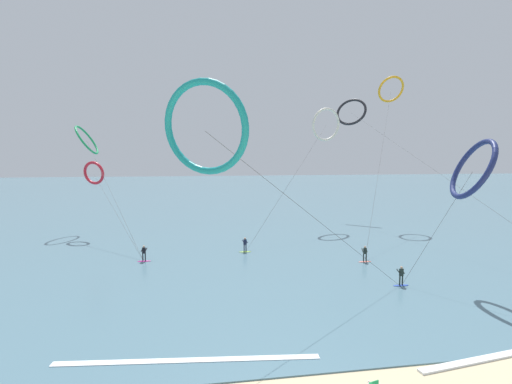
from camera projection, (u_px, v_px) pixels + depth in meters
sea_water at (211, 193)px, 117.96m from camera, size 400.00×200.00×0.08m
surfer_coral at (365, 255)px, 40.62m from camera, size 1.40×0.61×1.70m
surfer_lime at (245, 246)px, 44.82m from camera, size 1.40×0.71×1.70m
surfer_cobalt at (401, 277)px, 33.16m from camera, size 1.40×0.62×1.70m
surfer_magenta at (144, 254)px, 40.81m from camera, size 1.40×0.66×1.70m
kite_crimson at (94, 173)px, 53.32m from camera, size 9.86×15.92×10.44m
kite_ivory at (326, 125)px, 60.87m from camera, size 17.54×16.63×18.63m
kite_emerald at (87, 140)px, 57.63m from camera, size 11.95×22.63×15.65m
kite_charcoal at (351, 112)px, 70.58m from camera, size 6.14×50.40×21.66m
kite_navy at (473, 169)px, 31.71m from camera, size 7.05×5.88×12.59m
kite_amber at (391, 89)px, 63.63m from camera, size 16.94×24.39×24.04m
kite_teal at (205, 128)px, 21.54m from camera, size 19.30×9.99×15.34m
wave_crest_mid at (188, 361)px, 21.05m from camera, size 14.34×2.00×0.12m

